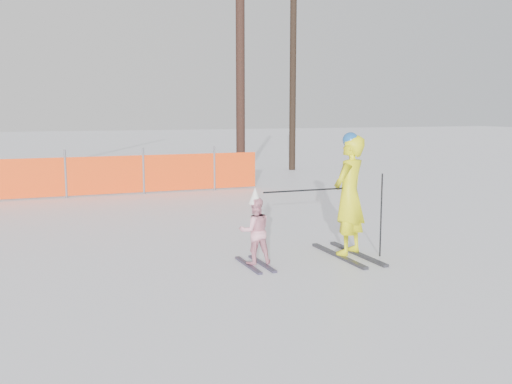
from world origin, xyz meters
The scene contains 5 objects.
ground centered at (0.00, 0.00, 0.00)m, with size 120.00×120.00×0.00m, color white.
adult centered at (1.32, -0.03, 0.95)m, with size 0.80×1.57×1.91m.
child centered at (-0.22, -0.01, 0.52)m, with size 0.50×0.95×1.15m.
ski_poles centered at (1.16, -0.12, 0.85)m, with size 1.88×0.24×1.29m.
tree_trunks centered at (1.01, 10.73, 3.14)m, with size 12.16×2.34×6.54m.
Camera 1 is at (-3.17, -7.50, 2.22)m, focal length 40.00 mm.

